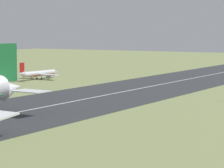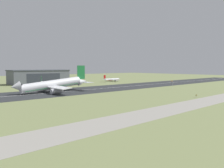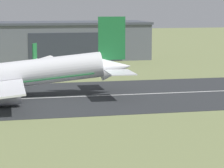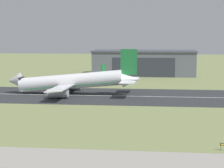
{
  "view_description": "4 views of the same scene",
  "coord_description": "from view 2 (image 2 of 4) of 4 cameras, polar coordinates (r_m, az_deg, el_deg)",
  "views": [
    {
      "loc": [
        -124.69,
        16.33,
        21.94
      ],
      "look_at": [
        -23.88,
        78.47,
        9.94
      ],
      "focal_mm": 85.0,
      "sensor_mm": 36.0,
      "label": 1
    },
    {
      "loc": [
        -110.81,
        -25.2,
        17.41
      ],
      "look_at": [
        -25.28,
        71.81,
        7.29
      ],
      "focal_mm": 35.0,
      "sensor_mm": 36.0,
      "label": 2
    },
    {
      "loc": [
        -47.26,
        -8.69,
        21.69
      ],
      "look_at": [
        -28.51,
        73.91,
        8.7
      ],
      "focal_mm": 85.0,
      "sensor_mm": 36.0,
      "label": 3
    },
    {
      "loc": [
        -6.13,
        -57.87,
        25.49
      ],
      "look_at": [
        -22.51,
        81.91,
        8.43
      ],
      "focal_mm": 70.0,
      "sensor_mm": 36.0,
      "label": 4
    }
  ],
  "objects": [
    {
      "name": "runway_sign",
      "position": [
        133.49,
        21.17,
        -2.8
      ],
      "size": [
        1.3,
        0.13,
        1.65
      ],
      "color": "#4C4C51",
      "rests_on": "ground_plane"
    },
    {
      "name": "hangar_building",
      "position": [
        241.18,
        -18.48,
        1.83
      ],
      "size": [
        59.46,
        24.89,
        14.45
      ],
      "color": "slate",
      "rests_on": "ground_plane"
    },
    {
      "name": "windsock_pole",
      "position": [
        174.52,
        15.32,
        0.59
      ],
      "size": [
        1.59,
        1.89,
        6.92
      ],
      "color": "#B7B7BC",
      "rests_on": "ground_plane"
    },
    {
      "name": "taxiway_road",
      "position": [
        123.14,
        23.77,
        -4.03
      ],
      "size": [
        385.29,
        14.55,
        0.05
      ],
      "primitive_type": "cube",
      "color": "gray",
      "rests_on": "ground_plane"
    },
    {
      "name": "airplane_parked_east",
      "position": [
        259.45,
        -0.03,
        1.19
      ],
      "size": [
        25.2,
        20.56,
        8.01
      ],
      "color": "silver",
      "rests_on": "ground_plane"
    },
    {
      "name": "ground_plane",
      "position": [
        138.43,
        12.31,
        -2.86
      ],
      "size": [
        753.71,
        753.71,
        0.0
      ],
      "primitive_type": "plane",
      "color": "#7A8451"
    },
    {
      "name": "airplane_landing",
      "position": [
        155.58,
        -15.32,
        -0.22
      ],
      "size": [
        55.42,
        47.4,
        18.57
      ],
      "color": "white",
      "rests_on": "ground_plane"
    },
    {
      "name": "runway_strip",
      "position": [
        177.09,
        -2.43,
        -1.16
      ],
      "size": [
        513.71,
        44.47,
        0.06
      ],
      "primitive_type": "cube",
      "color": "#2B2D30",
      "rests_on": "ground_plane"
    },
    {
      "name": "airplane_parked_west",
      "position": [
        199.2,
        -17.91,
        0.15
      ],
      "size": [
        20.69,
        20.3,
        9.79
      ],
      "color": "white",
      "rests_on": "ground_plane"
    },
    {
      "name": "runway_centreline",
      "position": [
        177.09,
        -2.43,
        -1.15
      ],
      "size": [
        462.34,
        0.7,
        0.01
      ],
      "primitive_type": "cube",
      "color": "silver",
      "rests_on": "runway_strip"
    }
  ]
}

